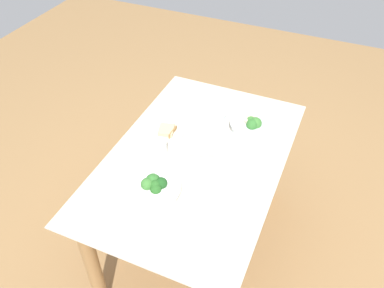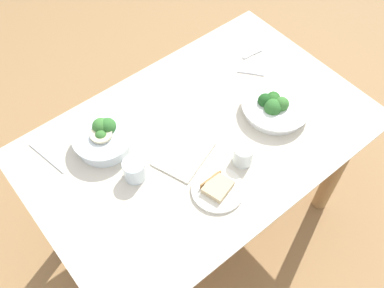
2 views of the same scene
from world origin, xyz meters
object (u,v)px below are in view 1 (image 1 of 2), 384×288
object	(u,v)px
water_glass_center	(160,147)
fork_by_far_bowl	(198,239)
napkin_folded_upper	(199,143)
water_glass_side	(219,119)
bread_side_plate	(167,132)
broccoli_bowl_near	(251,126)
broccoli_bowl_far	(153,188)
table_knife_left	(275,115)
fork_by_near_bowl	(187,219)

from	to	relation	value
water_glass_center	fork_by_far_bowl	world-z (taller)	water_glass_center
fork_by_far_bowl	napkin_folded_upper	size ratio (longest dim) A/B	0.48
water_glass_side	napkin_folded_upper	size ratio (longest dim) A/B	0.39
bread_side_plate	fork_by_far_bowl	bearing A→B (deg)	-143.40
broccoli_bowl_near	fork_by_far_bowl	world-z (taller)	broccoli_bowl_near
broccoli_bowl_far	broccoli_bowl_near	size ratio (longest dim) A/B	1.18
bread_side_plate	table_knife_left	xyz separation A→B (m)	(0.38, -0.48, -0.01)
broccoli_bowl_far	table_knife_left	world-z (taller)	broccoli_bowl_far
broccoli_bowl_near	water_glass_center	world-z (taller)	broccoli_bowl_near
bread_side_plate	water_glass_side	distance (m)	0.28
water_glass_center	table_knife_left	xyz separation A→B (m)	(0.52, -0.44, -0.04)
water_glass_center	fork_by_near_bowl	distance (m)	0.43
table_knife_left	water_glass_side	bearing A→B (deg)	-152.68
water_glass_side	napkin_folded_upper	bearing A→B (deg)	169.53
fork_by_far_bowl	table_knife_left	size ratio (longest dim) A/B	0.51
fork_by_near_bowl	napkin_folded_upper	distance (m)	0.48
broccoli_bowl_near	bread_side_plate	distance (m)	0.44
broccoli_bowl_near	table_knife_left	bearing A→B (deg)	-22.24
water_glass_side	napkin_folded_upper	distance (m)	0.19
broccoli_bowl_near	water_glass_side	xyz separation A→B (m)	(-0.01, 0.18, -0.00)
bread_side_plate	water_glass_center	bearing A→B (deg)	-166.76
napkin_folded_upper	table_knife_left	bearing A→B (deg)	-37.16
broccoli_bowl_far	bread_side_plate	size ratio (longest dim) A/B	1.45
broccoli_bowl_far	bread_side_plate	distance (m)	0.41
bread_side_plate	napkin_folded_upper	xyz separation A→B (m)	(-0.00, -0.19, -0.01)
bread_side_plate	fork_by_near_bowl	size ratio (longest dim) A/B	1.97
broccoli_bowl_far	fork_by_near_bowl	xyz separation A→B (m)	(-0.07, -0.20, -0.03)
napkin_folded_upper	fork_by_far_bowl	bearing A→B (deg)	-158.20
bread_side_plate	fork_by_near_bowl	xyz separation A→B (m)	(-0.46, -0.32, -0.01)
bread_side_plate	water_glass_center	size ratio (longest dim) A/B	2.36
broccoli_bowl_far	broccoli_bowl_near	xyz separation A→B (m)	(0.58, -0.27, 0.01)
water_glass_center	table_knife_left	size ratio (longest dim) A/B	0.40
bread_side_plate	table_knife_left	bearing A→B (deg)	-51.37
broccoli_bowl_near	fork_by_near_bowl	size ratio (longest dim) A/B	2.42
bread_side_plate	fork_by_far_bowl	distance (m)	0.67
water_glass_side	fork_by_far_bowl	bearing A→B (deg)	-165.89
broccoli_bowl_far	bread_side_plate	xyz separation A→B (m)	(0.39, 0.12, -0.02)
broccoli_bowl_far	water_glass_side	size ratio (longest dim) A/B	3.33
fork_by_near_bowl	bread_side_plate	bearing A→B (deg)	-95.93
water_glass_center	fork_by_far_bowl	size ratio (longest dim) A/B	0.79
fork_by_far_bowl	water_glass_center	bearing A→B (deg)	51.12
water_glass_center	water_glass_side	size ratio (longest dim) A/B	0.97
bread_side_plate	water_glass_center	xyz separation A→B (m)	(-0.14, -0.03, 0.03)
fork_by_near_bowl	napkin_folded_upper	size ratio (longest dim) A/B	0.46
fork_by_near_bowl	water_glass_side	bearing A→B (deg)	-121.59
broccoli_bowl_near	bread_side_plate	size ratio (longest dim) A/B	1.23
bread_side_plate	napkin_folded_upper	world-z (taller)	bread_side_plate
bread_side_plate	fork_by_far_bowl	xyz separation A→B (m)	(-0.54, -0.40, -0.01)
bread_side_plate	napkin_folded_upper	bearing A→B (deg)	-90.90
water_glass_side	napkin_folded_upper	world-z (taller)	water_glass_side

